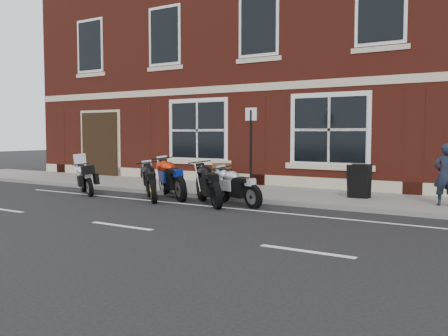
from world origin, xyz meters
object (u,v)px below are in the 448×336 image
(moto_touring_silver, at_px, (87,178))
(parking_sign, at_px, (251,146))
(moto_sport_red, at_px, (173,177))
(moto_sport_black, at_px, (152,180))
(moto_sport_silver, at_px, (237,186))
(barrel_planter, at_px, (222,175))
(moto_naked_black, at_px, (209,182))
(pedestrian_left, at_px, (445,175))
(a_board_sign, at_px, (359,181))

(moto_touring_silver, height_order, parking_sign, parking_sign)
(moto_touring_silver, bearing_deg, moto_sport_red, -43.82)
(moto_sport_red, distance_m, moto_sport_black, 0.66)
(moto_sport_silver, distance_m, barrel_planter, 3.46)
(moto_sport_silver, bearing_deg, parking_sign, 26.10)
(barrel_planter, bearing_deg, moto_sport_silver, -50.56)
(moto_sport_red, xyz_separation_m, moto_naked_black, (1.65, -0.54, -0.02))
(moto_sport_black, height_order, pedestrian_left, pedestrian_left)
(pedestrian_left, height_order, barrel_planter, pedestrian_left)
(moto_touring_silver, xyz_separation_m, barrel_planter, (2.95, 3.09, 0.00))
(a_board_sign, bearing_deg, moto_sport_red, -166.11)
(moto_sport_red, relative_size, parking_sign, 0.82)
(moto_sport_red, xyz_separation_m, a_board_sign, (4.84, 1.92, -0.02))
(pedestrian_left, xyz_separation_m, parking_sign, (-4.72, -1.14, 0.66))
(moto_touring_silver, bearing_deg, parking_sign, -43.91)
(barrel_planter, bearing_deg, pedestrian_left, -6.13)
(pedestrian_left, xyz_separation_m, barrel_planter, (-6.87, 0.74, -0.37))
(moto_sport_black, relative_size, barrel_planter, 2.10)
(moto_sport_black, bearing_deg, parking_sign, -20.94)
(moto_touring_silver, distance_m, moto_sport_red, 2.91)
(moto_naked_black, xyz_separation_m, barrel_planter, (-1.52, 2.95, -0.08))
(moto_sport_black, bearing_deg, barrel_planter, 37.58)
(moto_sport_silver, xyz_separation_m, barrel_planter, (-2.20, 2.67, -0.01))
(moto_touring_silver, relative_size, parking_sign, 0.67)
(pedestrian_left, bearing_deg, moto_sport_silver, -4.51)
(moto_touring_silver, height_order, pedestrian_left, pedestrian_left)
(moto_touring_silver, relative_size, barrel_planter, 2.15)
(moto_touring_silver, relative_size, pedestrian_left, 1.08)
(moto_touring_silver, height_order, moto_sport_silver, moto_touring_silver)
(moto_sport_red, height_order, moto_naked_black, moto_sport_red)
(moto_sport_silver, distance_m, pedestrian_left, 5.07)
(moto_touring_silver, height_order, barrel_planter, moto_touring_silver)
(moto_sport_silver, xyz_separation_m, moto_naked_black, (-0.68, -0.28, 0.07))
(a_board_sign, bearing_deg, pedestrian_left, -14.06)
(moto_touring_silver, height_order, moto_sport_red, moto_touring_silver)
(pedestrian_left, bearing_deg, moto_sport_black, -9.51)
(moto_sport_red, xyz_separation_m, parking_sign, (2.28, 0.54, 0.92))
(moto_sport_silver, height_order, parking_sign, parking_sign)
(a_board_sign, height_order, parking_sign, parking_sign)
(moto_sport_red, xyz_separation_m, moto_sport_black, (-0.26, -0.60, -0.06))
(moto_touring_silver, xyz_separation_m, a_board_sign, (7.67, 2.60, 0.08))
(moto_sport_silver, bearing_deg, moto_naked_black, 135.85)
(moto_touring_silver, relative_size, moto_sport_black, 1.02)
(a_board_sign, bearing_deg, parking_sign, -159.43)
(moto_naked_black, relative_size, pedestrian_left, 1.19)
(moto_touring_silver, distance_m, barrel_planter, 4.28)
(moto_sport_red, height_order, pedestrian_left, pedestrian_left)
(moto_sport_black, distance_m, moto_naked_black, 1.90)
(moto_sport_silver, xyz_separation_m, parking_sign, (-0.04, 0.80, 1.01))
(moto_naked_black, distance_m, a_board_sign, 4.03)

